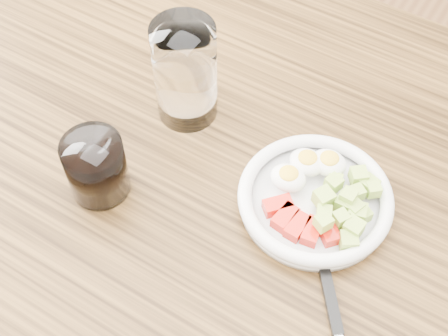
# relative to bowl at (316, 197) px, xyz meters

# --- Properties ---
(dining_table) EXTENTS (1.50, 0.90, 0.77)m
(dining_table) POSITION_rel_bowl_xyz_m (-0.11, -0.04, -0.12)
(dining_table) COLOR brown
(dining_table) RESTS_ON ground
(bowl) EXTENTS (0.20, 0.20, 0.05)m
(bowl) POSITION_rel_bowl_xyz_m (0.00, 0.00, 0.00)
(bowl) COLOR white
(bowl) RESTS_ON dining_table
(fork) EXTENTS (0.13, 0.17, 0.01)m
(fork) POSITION_rel_bowl_xyz_m (0.09, -0.13, -0.01)
(fork) COLOR black
(fork) RESTS_ON dining_table
(water_glass) EXTENTS (0.08, 0.08, 0.15)m
(water_glass) POSITION_rel_bowl_xyz_m (-0.23, 0.05, 0.06)
(water_glass) COLOR white
(water_glass) RESTS_ON dining_table
(coffee_glass) EXTENTS (0.08, 0.08, 0.09)m
(coffee_glass) POSITION_rel_bowl_xyz_m (-0.25, -0.12, 0.03)
(coffee_glass) COLOR white
(coffee_glass) RESTS_ON dining_table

